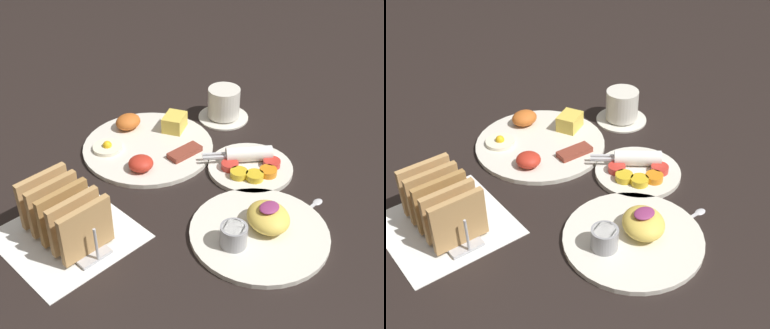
{
  "view_description": "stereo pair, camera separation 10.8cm",
  "coord_description": "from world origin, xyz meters",
  "views": [
    {
      "loc": [
        -0.57,
        -0.56,
        0.66
      ],
      "look_at": [
        0.05,
        0.06,
        0.03
      ],
      "focal_mm": 50.0,
      "sensor_mm": 36.0,
      "label": 1
    },
    {
      "loc": [
        -0.48,
        -0.63,
        0.66
      ],
      "look_at": [
        0.05,
        0.06,
        0.03
      ],
      "focal_mm": 50.0,
      "sensor_mm": 36.0,
      "label": 2
    }
  ],
  "objects": [
    {
      "name": "coffee_cup",
      "position": [
        0.27,
        0.17,
        0.04
      ],
      "size": [
        0.12,
        0.12,
        0.08
      ],
      "color": "silver",
      "rests_on": "ground_plane"
    },
    {
      "name": "ground_plane",
      "position": [
        0.0,
        0.0,
        0.0
      ],
      "size": [
        3.0,
        3.0,
        0.0
      ],
      "primitive_type": "plane",
      "color": "black"
    },
    {
      "name": "teaspoon",
      "position": [
        0.14,
        -0.17,
        0.0
      ],
      "size": [
        0.13,
        0.02,
        0.01
      ],
      "color": "silver",
      "rests_on": "ground_plane"
    },
    {
      "name": "plate_foreground",
      "position": [
        0.01,
        -0.15,
        0.01
      ],
      "size": [
        0.25,
        0.25,
        0.06
      ],
      "color": "silver",
      "rests_on": "ground_plane"
    },
    {
      "name": "plate_condiments",
      "position": [
        0.16,
        -0.01,
        0.01
      ],
      "size": [
        0.18,
        0.18,
        0.04
      ],
      "color": "silver",
      "rests_on": "ground_plane"
    },
    {
      "name": "napkin_flat",
      "position": [
        -0.23,
        0.09,
        0.0
      ],
      "size": [
        0.22,
        0.22,
        0.0
      ],
      "color": "white",
      "rests_on": "ground_plane"
    },
    {
      "name": "toast_rack",
      "position": [
        -0.23,
        0.09,
        0.05
      ],
      "size": [
        0.1,
        0.18,
        0.1
      ],
      "color": "#B7B7BC",
      "rests_on": "ground_plane"
    },
    {
      "name": "plate_breakfast",
      "position": [
        0.06,
        0.2,
        0.01
      ],
      "size": [
        0.29,
        0.29,
        0.05
      ],
      "color": "silver",
      "rests_on": "ground_plane"
    }
  ]
}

